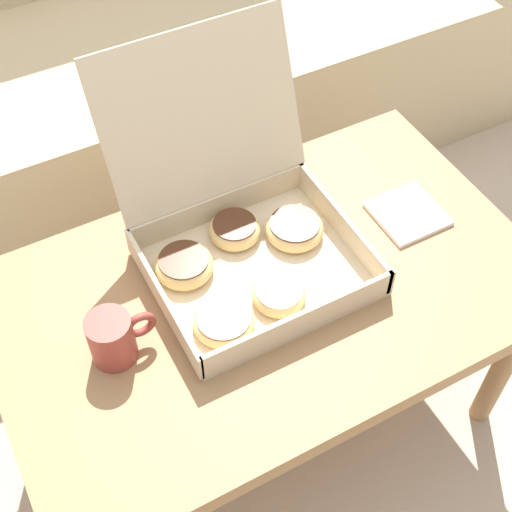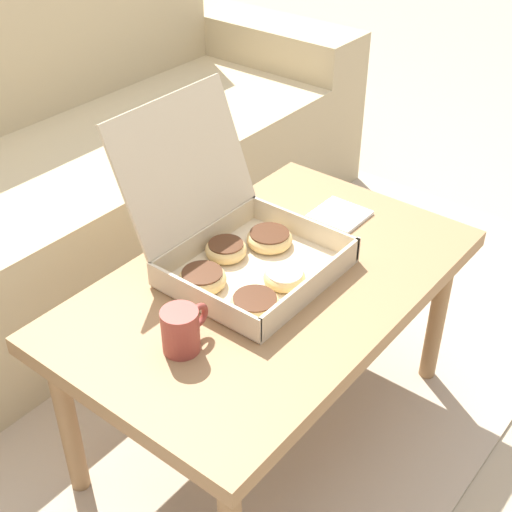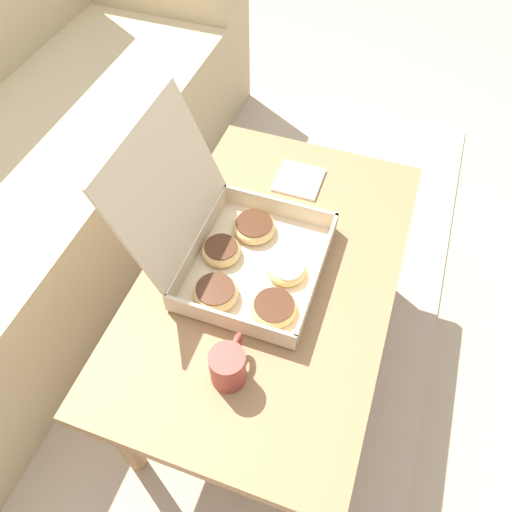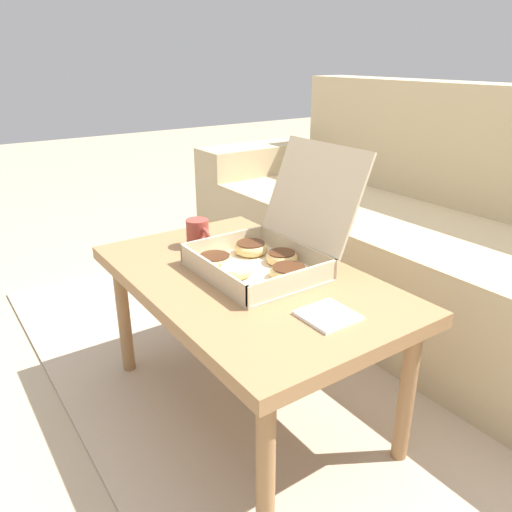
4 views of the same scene
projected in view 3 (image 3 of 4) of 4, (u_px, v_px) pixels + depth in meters
ground_plane at (218, 342)px, 1.61m from camera, size 12.00×12.00×0.00m
area_rug at (135, 315)px, 1.67m from camera, size 2.67×1.91×0.01m
coffee_table at (270, 283)px, 1.24m from camera, size 0.96×0.59×0.48m
pastry_box at (236, 251)px, 1.16m from camera, size 0.36×0.42×0.35m
coffee_mug at (228, 366)px, 1.00m from camera, size 0.11×0.07×0.09m
napkin_stack at (299, 180)px, 1.38m from camera, size 0.12×0.12×0.01m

